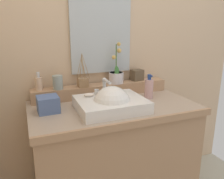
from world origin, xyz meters
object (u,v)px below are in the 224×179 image
at_px(potted_plant, 116,75).
at_px(tumbler_cup, 58,82).
at_px(soap_dispenser, 39,83).
at_px(lotion_bottle, 149,88).
at_px(soap_bar, 89,95).
at_px(reed_diffuser, 83,82).
at_px(sink_basin, 111,105).
at_px(tissue_box, 48,104).
at_px(trinket_box, 137,75).

relative_size(potted_plant, tumbler_cup, 3.18).
height_order(potted_plant, soap_dispenser, potted_plant).
relative_size(tumbler_cup, lotion_bottle, 0.55).
height_order(soap_bar, reed_diffuser, reed_diffuser).
distance_m(sink_basin, reed_diffuser, 0.33).
height_order(soap_dispenser, reed_diffuser, reed_diffuser).
bearing_deg(potted_plant, tumbler_cup, -178.44).
distance_m(potted_plant, tumbler_cup, 0.45).
xyz_separation_m(sink_basin, tissue_box, (-0.38, 0.12, 0.01)).
height_order(trinket_box, tissue_box, trinket_box).
xyz_separation_m(tumbler_cup, trinket_box, (0.65, 0.04, -0.01)).
bearing_deg(trinket_box, tissue_box, -173.76).
bearing_deg(soap_bar, tumbler_cup, 130.14).
xyz_separation_m(soap_bar, tissue_box, (-0.26, 0.01, -0.03)).
relative_size(sink_basin, potted_plant, 1.37).
bearing_deg(tumbler_cup, sink_basin, -46.82).
distance_m(trinket_box, lotion_bottle, 0.22).
xyz_separation_m(trinket_box, lotion_bottle, (-0.01, -0.21, -0.06)).
bearing_deg(lotion_bottle, soap_dispenser, 165.87).
bearing_deg(potted_plant, reed_diffuser, -177.15).
height_order(soap_bar, soap_dispenser, soap_dispenser).
distance_m(soap_dispenser, reed_diffuser, 0.31).
bearing_deg(tumbler_cup, lotion_bottle, -15.08).
relative_size(soap_dispenser, reed_diffuser, 0.52).
relative_size(soap_bar, tissue_box, 0.54).
height_order(sink_basin, potted_plant, potted_plant).
height_order(potted_plant, tissue_box, potted_plant).
bearing_deg(sink_basin, trinket_box, 43.54).
xyz_separation_m(tumbler_cup, lotion_bottle, (0.64, -0.17, -0.06)).
height_order(soap_bar, lotion_bottle, lotion_bottle).
height_order(soap_dispenser, lotion_bottle, soap_dispenser).
height_order(sink_basin, lotion_bottle, sink_basin).
relative_size(soap_dispenser, lotion_bottle, 0.71).
bearing_deg(reed_diffuser, soap_bar, -93.89).
distance_m(soap_dispenser, lotion_bottle, 0.79).
bearing_deg(sink_basin, reed_diffuser, 109.03).
bearing_deg(reed_diffuser, potted_plant, 2.85).
bearing_deg(lotion_bottle, potted_plant, 135.38).
xyz_separation_m(soap_dispenser, reed_diffuser, (0.31, -0.02, -0.01)).
height_order(tumbler_cup, tissue_box, tumbler_cup).
height_order(potted_plant, tumbler_cup, potted_plant).
relative_size(sink_basin, soap_dispenser, 3.36).
xyz_separation_m(lotion_bottle, tissue_box, (-0.73, -0.02, -0.03)).
xyz_separation_m(reed_diffuser, trinket_box, (0.46, 0.04, 0.01)).
relative_size(sink_basin, soap_bar, 6.16).
distance_m(potted_plant, trinket_box, 0.20).
distance_m(potted_plant, lotion_bottle, 0.27).
bearing_deg(sink_basin, soap_dispenser, 141.73).
relative_size(reed_diffuser, trinket_box, 2.66).
height_order(reed_diffuser, lotion_bottle, reed_diffuser).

